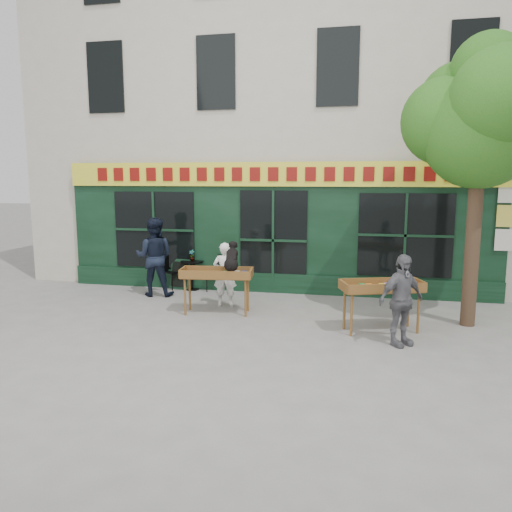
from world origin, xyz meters
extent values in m
plane|color=slate|center=(0.00, 0.00, 0.00)|extent=(80.00, 80.00, 0.00)
cube|color=beige|center=(0.00, 6.00, 5.00)|extent=(14.00, 7.00, 10.00)
cube|color=black|center=(0.00, 2.42, 1.60)|extent=(11.00, 0.16, 3.20)
cube|color=yellow|center=(0.00, 2.30, 3.00)|extent=(11.00, 0.06, 0.60)
cube|color=maroon|center=(0.00, 2.26, 3.00)|extent=(9.60, 0.03, 0.34)
cube|color=black|center=(0.00, 2.32, 0.25)|extent=(11.00, 0.10, 0.50)
cube|color=black|center=(0.00, 2.32, 1.35)|extent=(1.70, 0.05, 2.50)
cube|color=black|center=(-3.20, 2.32, 1.55)|extent=(2.20, 0.05, 2.00)
cube|color=black|center=(3.20, 2.32, 1.55)|extent=(2.20, 0.05, 2.00)
cube|color=silver|center=(5.40, 2.30, 1.50)|extent=(0.42, 0.02, 0.50)
cube|color=#E5D14C|center=(5.40, 2.30, 2.05)|extent=(0.42, 0.02, 0.50)
cube|color=silver|center=(5.40, 2.30, 2.60)|extent=(0.42, 0.02, 0.50)
cylinder|color=#382619|center=(4.30, 0.30, 1.80)|extent=(0.28, 0.28, 3.60)
sphere|color=#1B6316|center=(4.30, 0.30, 3.80)|extent=(2.20, 2.20, 2.20)
sphere|color=#1B6316|center=(3.70, 0.50, 4.00)|extent=(1.70, 1.70, 1.70)
sphere|color=#1B6316|center=(4.50, -0.30, 4.30)|extent=(1.80, 1.80, 1.80)
sphere|color=#1B6316|center=(4.00, 0.90, 4.40)|extent=(1.60, 1.60, 1.60)
sphere|color=#1B6316|center=(4.40, 0.40, 4.90)|extent=(1.40, 1.40, 1.40)
cylinder|color=brown|center=(-1.47, -0.18, 0.40)|extent=(0.05, 0.05, 0.80)
cylinder|color=brown|center=(-0.17, -0.03, 0.40)|extent=(0.05, 0.05, 0.80)
cylinder|color=brown|center=(-1.51, 0.26, 0.40)|extent=(0.05, 0.05, 0.80)
cylinder|color=brown|center=(-0.22, 0.40, 0.40)|extent=(0.05, 0.05, 0.80)
cube|color=brown|center=(-0.84, 0.11, 0.82)|extent=(1.55, 0.74, 0.05)
cube|color=brown|center=(-0.81, -0.17, 0.90)|extent=(1.50, 0.20, 0.18)
cube|color=brown|center=(-0.88, 0.40, 0.90)|extent=(1.50, 0.20, 0.18)
cube|color=brown|center=(-0.84, 0.11, 0.88)|extent=(1.34, 0.54, 0.06)
imported|color=white|center=(-0.84, 0.76, 0.73)|extent=(0.57, 0.41, 1.47)
cylinder|color=brown|center=(2.04, -0.89, 0.40)|extent=(0.05, 0.05, 0.80)
cylinder|color=brown|center=(3.27, -0.47, 0.40)|extent=(0.05, 0.05, 0.80)
cylinder|color=brown|center=(1.90, -0.48, 0.40)|extent=(0.05, 0.05, 0.80)
cylinder|color=brown|center=(3.12, -0.05, 0.40)|extent=(0.05, 0.05, 0.80)
cube|color=brown|center=(2.58, -0.47, 0.82)|extent=(1.61, 1.04, 0.05)
cube|color=brown|center=(2.68, -0.75, 0.90)|extent=(1.43, 0.53, 0.18)
cube|color=brown|center=(2.49, -0.20, 0.90)|extent=(1.43, 0.53, 0.18)
cube|color=brown|center=(2.58, -0.47, 0.88)|extent=(1.36, 0.80, 0.06)
imported|color=#5B5B61|center=(2.88, -1.22, 0.81)|extent=(0.99, 0.91, 1.62)
cylinder|color=black|center=(-2.13, 2.20, 0.02)|extent=(0.36, 0.36, 0.03)
cylinder|color=black|center=(-2.13, 2.20, 0.38)|extent=(0.04, 0.04, 0.72)
cylinder|color=black|center=(-2.13, 2.20, 0.75)|extent=(0.60, 0.60, 0.03)
cube|color=black|center=(-2.68, 2.20, 0.45)|extent=(0.48, 0.48, 0.03)
cube|color=black|center=(-2.83, 2.28, 0.70)|extent=(0.19, 0.34, 0.50)
cylinder|color=black|center=(-2.61, 2.00, 0.22)|extent=(0.02, 0.02, 0.44)
cylinder|color=black|center=(-2.48, 2.27, 0.22)|extent=(0.02, 0.02, 0.44)
cylinder|color=black|center=(-2.88, 2.13, 0.22)|extent=(0.02, 0.02, 0.44)
cylinder|color=black|center=(-2.75, 2.40, 0.22)|extent=(0.02, 0.02, 0.44)
cube|color=black|center=(-1.58, 2.20, 0.45)|extent=(0.46, 0.46, 0.03)
cube|color=black|center=(-1.42, 2.25, 0.70)|extent=(0.14, 0.35, 0.50)
cylinder|color=black|center=(-1.77, 2.29, 0.22)|extent=(0.02, 0.02, 0.44)
cylinder|color=black|center=(-1.67, 2.01, 0.22)|extent=(0.02, 0.02, 0.44)
cylinder|color=black|center=(-1.48, 2.39, 0.22)|extent=(0.02, 0.02, 0.44)
cylinder|color=black|center=(-1.39, 2.11, 0.22)|extent=(0.02, 0.02, 0.44)
imported|color=gray|center=(-2.13, 2.20, 0.91)|extent=(0.17, 0.14, 0.30)
imported|color=black|center=(-2.83, 1.41, 0.98)|extent=(1.05, 0.87, 1.95)
cube|color=black|center=(-2.47, 2.20, 0.40)|extent=(0.58, 0.28, 0.79)
cube|color=black|center=(-2.47, 2.18, 0.40)|extent=(0.48, 0.25, 0.65)
camera|label=1|loc=(2.15, -10.00, 2.92)|focal=35.00mm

